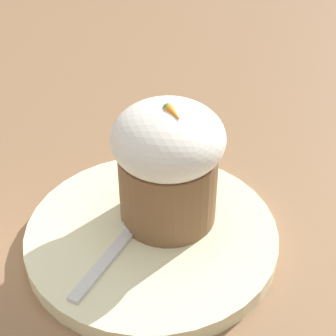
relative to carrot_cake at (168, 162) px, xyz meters
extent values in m
plane|color=#846042|center=(0.01, -0.02, -0.08)|extent=(4.00, 4.00, 0.00)
cylinder|color=beige|center=(0.01, -0.02, -0.07)|extent=(0.23, 0.23, 0.02)
cylinder|color=brown|center=(0.00, 0.00, -0.03)|extent=(0.09, 0.09, 0.07)
ellipsoid|color=white|center=(0.00, 0.00, 0.02)|extent=(0.10, 0.10, 0.06)
cone|color=orange|center=(0.01, 0.00, 0.05)|extent=(0.02, 0.01, 0.01)
sphere|color=green|center=(0.00, 0.00, 0.05)|extent=(0.01, 0.01, 0.01)
cube|color=silver|center=(0.03, -0.08, -0.06)|extent=(0.06, 0.08, 0.00)
ellipsoid|color=silver|center=(0.00, -0.03, -0.06)|extent=(0.04, 0.05, 0.01)
camera|label=1|loc=(0.34, -0.19, 0.28)|focal=60.00mm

